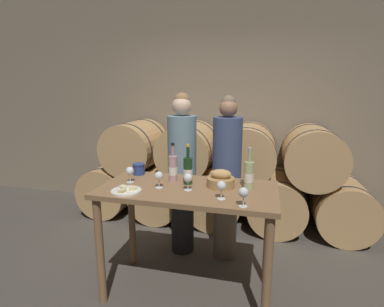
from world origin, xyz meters
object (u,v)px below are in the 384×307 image
(wine_glass_right, at_px, (221,186))
(wine_glass_left, at_px, (159,176))
(person_right, at_px, (227,177))
(wine_bottle_white, at_px, (249,175))
(bread_basket, at_px, (221,180))
(wine_glass_center, at_px, (188,178))
(cheese_plate, at_px, (126,191))
(wine_glass_far_left, at_px, (130,171))
(wine_glass_far_right, at_px, (243,193))
(blue_crock, at_px, (139,168))
(wine_bottle_rose, at_px, (173,168))
(person_left, at_px, (182,172))
(tasting_table, at_px, (188,205))
(wine_bottle_red, at_px, (188,171))

(wine_glass_right, bearing_deg, wine_glass_left, 166.64)
(person_right, relative_size, wine_bottle_white, 5.02)
(wine_bottle_white, relative_size, wine_glass_right, 2.45)
(bread_basket, distance_m, wine_glass_center, 0.28)
(wine_glass_center, bearing_deg, cheese_plate, -161.55)
(wine_bottle_white, xyz_separation_m, wine_glass_far_left, (-0.98, -0.09, -0.02))
(cheese_plate, distance_m, wine_glass_far_right, 0.90)
(wine_glass_right, bearing_deg, blue_crock, 152.27)
(wine_glass_left, xyz_separation_m, wine_glass_right, (0.52, -0.12, 0.00))
(cheese_plate, bearing_deg, wine_bottle_rose, 52.50)
(wine_glass_far_left, bearing_deg, bread_basket, 5.72)
(person_left, relative_size, cheese_plate, 7.25)
(tasting_table, relative_size, blue_crock, 12.55)
(cheese_plate, bearing_deg, wine_glass_center, 18.45)
(wine_bottle_white, distance_m, wine_bottle_rose, 0.64)
(wine_glass_far_left, height_order, wine_glass_center, same)
(wine_bottle_rose, height_order, blue_crock, wine_bottle_rose)
(tasting_table, xyz_separation_m, wine_glass_far_right, (0.46, -0.29, 0.25))
(wine_glass_center, bearing_deg, wine_glass_far_right, -27.19)
(wine_bottle_white, bearing_deg, wine_glass_far_right, -91.52)
(wine_bottle_white, bearing_deg, wine_glass_center, -160.56)
(wine_glass_center, bearing_deg, person_left, 109.48)
(cheese_plate, xyz_separation_m, wine_glass_center, (0.45, 0.15, 0.09))
(blue_crock, bearing_deg, wine_bottle_rose, -17.11)
(bread_basket, bearing_deg, wine_glass_center, -147.46)
(wine_bottle_rose, xyz_separation_m, wine_glass_left, (-0.05, -0.20, -0.02))
(person_left, height_order, person_right, person_left)
(wine_glass_far_left, bearing_deg, wine_glass_left, -14.77)
(tasting_table, bearing_deg, wine_glass_far_right, -32.06)
(bread_basket, distance_m, wine_glass_far_right, 0.43)
(person_right, relative_size, wine_glass_right, 12.30)
(cheese_plate, height_order, wine_glass_right, wine_glass_right)
(wine_glass_right, bearing_deg, wine_glass_far_left, 166.14)
(tasting_table, xyz_separation_m, wine_glass_center, (0.02, -0.06, 0.25))
(tasting_table, xyz_separation_m, wine_glass_far_left, (-0.51, 0.01, 0.25))
(cheese_plate, bearing_deg, wine_bottle_red, 36.85)
(wine_glass_center, relative_size, wine_glass_right, 1.00)
(wine_bottle_white, bearing_deg, wine_bottle_red, -179.55)
(wine_glass_far_left, height_order, wine_glass_far_right, same)
(blue_crock, bearing_deg, wine_glass_left, -45.09)
(bread_basket, bearing_deg, wine_bottle_rose, 173.31)
(wine_glass_far_left, height_order, wine_glass_left, same)
(tasting_table, relative_size, bread_basket, 6.32)
(wine_glass_far_left, bearing_deg, wine_bottle_red, 9.80)
(wine_bottle_rose, distance_m, bread_basket, 0.43)
(wine_glass_far_left, bearing_deg, cheese_plate, -71.82)
(wine_glass_far_left, bearing_deg, person_left, 66.89)
(person_left, distance_m, wine_bottle_rose, 0.55)
(wine_bottle_white, distance_m, wine_glass_right, 0.34)
(wine_glass_far_left, bearing_deg, wine_bottle_white, 5.10)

